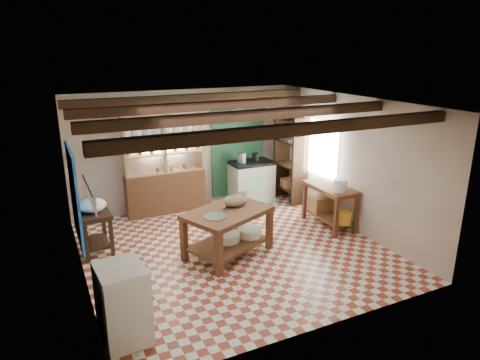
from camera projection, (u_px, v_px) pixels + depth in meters
name	position (u px, v px, depth m)	size (l,w,h in m)	color
floor	(234.00, 250.00, 7.62)	(5.00, 5.00, 0.02)	#9B3521
ceiling	(233.00, 102.00, 6.84)	(5.00, 5.00, 0.02)	#4F5055
wall_back	(186.00, 149.00, 9.38)	(5.00, 0.04, 2.60)	beige
wall_front	(321.00, 236.00, 5.08)	(5.00, 0.04, 2.60)	beige
wall_left	(77.00, 202.00, 6.20)	(0.04, 5.00, 2.60)	beige
wall_right	(350.00, 163.00, 8.26)	(0.04, 5.00, 2.60)	beige
ceiling_beams	(233.00, 110.00, 6.88)	(5.00, 3.80, 0.15)	#382113
blue_wall_patch	(75.00, 196.00, 7.04)	(0.04, 1.40, 1.60)	blue
green_wall_patch	(238.00, 147.00, 9.89)	(1.30, 0.04, 2.30)	#1F4E31
window_back	(163.00, 134.00, 9.04)	(0.90, 0.02, 0.80)	silver
window_right	(319.00, 148.00, 9.09)	(0.02, 1.30, 1.20)	silver
utensil_rail	(88.00, 195.00, 5.05)	(0.06, 0.90, 0.28)	black
pot_rack	(246.00, 108.00, 9.25)	(0.86, 0.12, 0.36)	black
shelving_unit	(164.00, 163.00, 9.05)	(1.70, 0.34, 2.20)	tan
tall_rack	(291.00, 159.00, 9.81)	(0.40, 0.86, 2.00)	#382113
work_table	(228.00, 232.00, 7.34)	(1.42, 0.95, 0.81)	brown
stove	(251.00, 181.00, 9.93)	(0.97, 0.65, 0.95)	beige
prep_table	(95.00, 232.00, 7.43)	(0.51, 0.75, 0.76)	#382113
white_cabinet	(123.00, 303.00, 5.16)	(0.54, 0.65, 0.97)	white
right_counter	(329.00, 206.00, 8.52)	(0.58, 1.16, 0.83)	brown
cat	(235.00, 201.00, 7.40)	(0.43, 0.33, 0.19)	#9B7E5A
steel_tray	(215.00, 217.00, 6.93)	(0.37, 0.37, 0.02)	#AFB0B7
basin_large	(228.00, 237.00, 7.44)	(0.43, 0.43, 0.15)	white
basin_small	(249.00, 232.00, 7.63)	(0.42, 0.42, 0.15)	white
kettle_left	(242.00, 158.00, 9.65)	(0.20, 0.20, 0.23)	#AFB0B7
kettle_right	(255.00, 157.00, 9.80)	(0.15, 0.15, 0.19)	black
enamel_bowl	(92.00, 205.00, 7.29)	(0.46, 0.46, 0.23)	white
white_bucket	(340.00, 186.00, 8.04)	(0.25, 0.25, 0.25)	white
wicker_basket	(320.00, 203.00, 8.79)	(0.44, 0.35, 0.31)	#A27341
yellow_tub	(343.00, 218.00, 8.16)	(0.30, 0.30, 0.22)	gold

